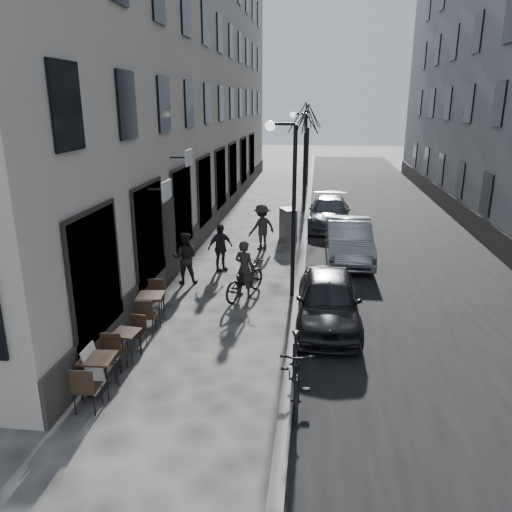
% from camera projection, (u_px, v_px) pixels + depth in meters
% --- Properties ---
extents(ground, '(120.00, 120.00, 0.00)m').
position_uv_depth(ground, '(275.00, 414.00, 9.31)').
color(ground, '#33312E').
rests_on(ground, ground).
extents(road, '(7.30, 60.00, 0.00)m').
position_uv_depth(road, '(383.00, 223.00, 24.03)').
color(road, black).
rests_on(road, ground).
extents(kerb, '(0.25, 60.00, 0.12)m').
position_uv_depth(kerb, '(307.00, 219.00, 24.44)').
color(kerb, slate).
rests_on(kerb, ground).
extents(building_left, '(4.00, 35.00, 16.00)m').
position_uv_depth(building_left, '(179.00, 47.00, 23.28)').
color(building_left, '#AFA192').
rests_on(building_left, ground).
extents(streetlamp_near, '(0.90, 0.28, 5.09)m').
position_uv_depth(streetlamp_near, '(288.00, 191.00, 14.08)').
color(streetlamp_near, black).
rests_on(streetlamp_near, ground).
extents(streetlamp_far, '(0.90, 0.28, 5.09)m').
position_uv_depth(streetlamp_far, '(302.00, 151.00, 25.46)').
color(streetlamp_far, black).
rests_on(streetlamp_far, ground).
extents(tree_near, '(2.40, 2.40, 5.70)m').
position_uv_depth(tree_near, '(306.00, 119.00, 27.85)').
color(tree_near, black).
rests_on(tree_near, ground).
extents(tree_far, '(2.40, 2.40, 5.70)m').
position_uv_depth(tree_far, '(308.00, 116.00, 33.54)').
color(tree_far, black).
rests_on(tree_far, ground).
extents(bistro_set_a, '(0.68, 1.59, 0.93)m').
position_uv_depth(bistro_set_a, '(98.00, 371.00, 9.86)').
color(bistro_set_a, black).
rests_on(bistro_set_a, ground).
extents(bistro_set_b, '(0.61, 1.39, 0.81)m').
position_uv_depth(bistro_set_b, '(126.00, 343.00, 11.18)').
color(bistro_set_b, black).
rests_on(bistro_set_b, ground).
extents(bistro_set_c, '(0.73, 1.65, 0.95)m').
position_uv_depth(bistro_set_c, '(151.00, 306.00, 12.99)').
color(bistro_set_c, black).
rests_on(bistro_set_c, ground).
extents(sign_board, '(0.34, 0.57, 0.97)m').
position_uv_depth(sign_board, '(95.00, 373.00, 9.97)').
color(sign_board, black).
rests_on(sign_board, ground).
extents(utility_cabinet, '(0.80, 1.00, 1.32)m').
position_uv_depth(utility_cabinet, '(288.00, 224.00, 20.90)').
color(utility_cabinet, slate).
rests_on(utility_cabinet, ground).
extents(bicycle, '(1.44, 2.12, 1.06)m').
position_uv_depth(bicycle, '(244.00, 279.00, 14.82)').
color(bicycle, black).
rests_on(bicycle, ground).
extents(cyclist_rider, '(0.74, 0.63, 1.73)m').
position_uv_depth(cyclist_rider, '(244.00, 269.00, 14.72)').
color(cyclist_rider, '#292624').
rests_on(cyclist_rider, ground).
extents(pedestrian_near, '(0.87, 0.72, 1.65)m').
position_uv_depth(pedestrian_near, '(185.00, 258.00, 15.85)').
color(pedestrian_near, black).
rests_on(pedestrian_near, ground).
extents(pedestrian_mid, '(1.31, 1.24, 1.79)m').
position_uv_depth(pedestrian_mid, '(262.00, 227.00, 19.50)').
color(pedestrian_mid, '#2C2927').
rests_on(pedestrian_mid, ground).
extents(pedestrian_far, '(0.98, 0.94, 1.64)m').
position_uv_depth(pedestrian_far, '(220.00, 248.00, 17.01)').
color(pedestrian_far, black).
rests_on(pedestrian_far, ground).
extents(car_near, '(1.65, 4.04, 1.38)m').
position_uv_depth(car_near, '(328.00, 300.00, 12.87)').
color(car_near, black).
rests_on(car_near, ground).
extents(car_mid, '(1.66, 4.50, 1.47)m').
position_uv_depth(car_mid, '(348.00, 240.00, 18.23)').
color(car_mid, '#909498').
rests_on(car_mid, ground).
extents(car_far, '(2.00, 4.67, 1.34)m').
position_uv_depth(car_far, '(329.00, 212.00, 23.10)').
color(car_far, '#3E4249').
rests_on(car_far, ground).
extents(moped, '(0.77, 2.20, 1.30)m').
position_uv_depth(moped, '(296.00, 371.00, 9.55)').
color(moped, black).
rests_on(moped, ground).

